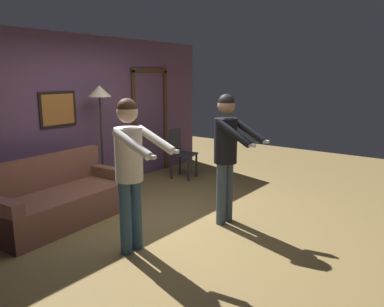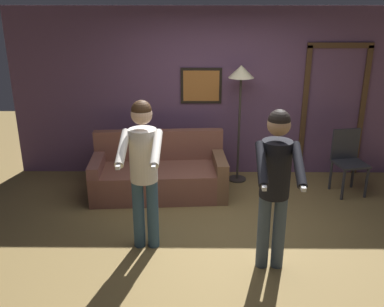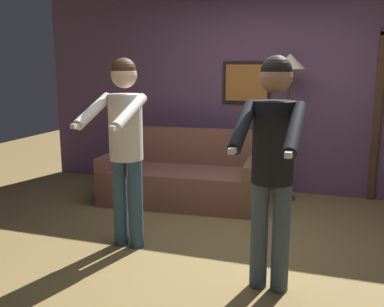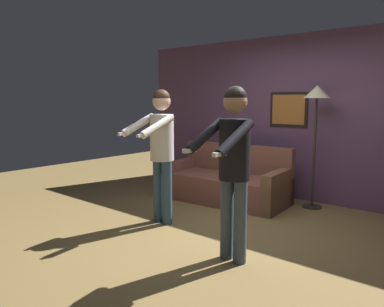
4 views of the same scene
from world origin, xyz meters
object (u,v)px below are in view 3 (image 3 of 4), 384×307
at_px(couch, 183,180).
at_px(torchiere_lamp, 289,76).
at_px(person_standing_right, 273,153).
at_px(person_standing_left, 125,136).

xyz_separation_m(couch, torchiere_lamp, (1.18, 0.51, 1.25)).
relative_size(torchiere_lamp, person_standing_right, 1.04).
xyz_separation_m(couch, person_standing_right, (1.32, -1.81, 0.76)).
relative_size(couch, person_standing_left, 1.14).
distance_m(person_standing_left, person_standing_right, 1.40).
bearing_deg(torchiere_lamp, couch, -156.85).
height_order(couch, person_standing_right, person_standing_right).
bearing_deg(person_standing_left, torchiere_lamp, 57.92).
height_order(torchiere_lamp, person_standing_left, torchiere_lamp).
bearing_deg(couch, person_standing_left, -91.36).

